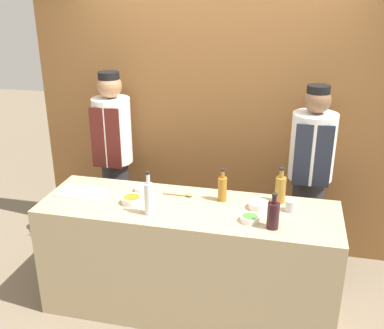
% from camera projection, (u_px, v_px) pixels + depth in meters
% --- Properties ---
extents(ground_plane, '(14.00, 14.00, 0.00)m').
position_uv_depth(ground_plane, '(188.00, 306.00, 3.67)').
color(ground_plane, '#756651').
extents(cabinet_wall, '(3.42, 0.18, 2.40)m').
position_uv_depth(cabinet_wall, '(216.00, 126.00, 4.25)').
color(cabinet_wall, brown).
rests_on(cabinet_wall, ground_plane).
extents(counter, '(2.23, 0.69, 0.91)m').
position_uv_depth(counter, '(188.00, 258.00, 3.50)').
color(counter, tan).
rests_on(counter, ground_plane).
extents(sauce_bowl_orange, '(0.15, 0.15, 0.05)m').
position_uv_depth(sauce_bowl_orange, '(132.00, 200.00, 3.37)').
color(sauce_bowl_orange, white).
rests_on(sauce_bowl_orange, counter).
extents(sauce_bowl_purple, '(0.14, 0.14, 0.04)m').
position_uv_depth(sauce_bowl_purple, '(143.00, 189.00, 3.56)').
color(sauce_bowl_purple, white).
rests_on(sauce_bowl_purple, counter).
extents(sauce_bowl_white, '(0.15, 0.15, 0.05)m').
position_uv_depth(sauce_bowl_white, '(259.00, 205.00, 3.29)').
color(sauce_bowl_white, white).
rests_on(sauce_bowl_white, counter).
extents(sauce_bowl_green, '(0.13, 0.13, 0.04)m').
position_uv_depth(sauce_bowl_green, '(250.00, 218.00, 3.11)').
color(sauce_bowl_green, white).
rests_on(sauce_bowl_green, counter).
extents(cutting_board, '(0.36, 0.20, 0.02)m').
position_uv_depth(cutting_board, '(81.00, 193.00, 3.52)').
color(cutting_board, white).
rests_on(cutting_board, counter).
extents(bottle_amber, '(0.07, 0.07, 0.26)m').
position_uv_depth(bottle_amber, '(222.00, 188.00, 3.38)').
color(bottle_amber, '#9E661E').
rests_on(bottle_amber, counter).
extents(bottle_clear, '(0.07, 0.07, 0.33)m').
position_uv_depth(bottle_clear, '(149.00, 198.00, 3.17)').
color(bottle_clear, silver).
rests_on(bottle_clear, counter).
extents(bottle_vinegar, '(0.08, 0.08, 0.28)m').
position_uv_depth(bottle_vinegar, '(280.00, 189.00, 3.36)').
color(bottle_vinegar, olive).
rests_on(bottle_vinegar, counter).
extents(bottle_wine, '(0.08, 0.08, 0.26)m').
position_uv_depth(bottle_wine, '(273.00, 215.00, 3.00)').
color(bottle_wine, black).
rests_on(bottle_wine, counter).
extents(cup_steel, '(0.08, 0.08, 0.08)m').
position_uv_depth(cup_steel, '(291.00, 206.00, 3.25)').
color(cup_steel, '#B7B7BC').
rests_on(cup_steel, counter).
extents(wooden_spoon, '(0.24, 0.04, 0.02)m').
position_uv_depth(wooden_spoon, '(182.00, 195.00, 3.49)').
color(wooden_spoon, '#B2844C').
rests_on(wooden_spoon, counter).
extents(chef_left, '(0.34, 0.34, 1.74)m').
position_uv_depth(chef_left, '(114.00, 157.00, 4.18)').
color(chef_left, '#28282D').
rests_on(chef_left, ground_plane).
extents(chef_right, '(0.37, 0.37, 1.70)m').
position_uv_depth(chef_right, '(309.00, 176.00, 3.82)').
color(chef_right, '#28282D').
rests_on(chef_right, ground_plane).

